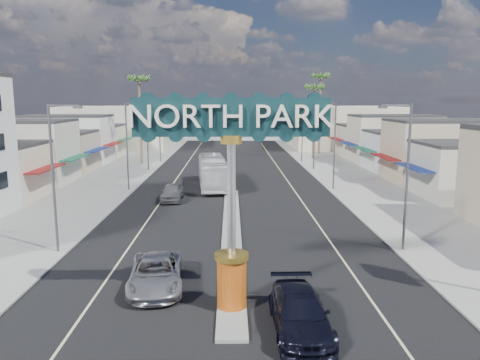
{
  "coord_description": "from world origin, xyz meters",
  "views": [
    {
      "loc": [
        -0.0,
        -17.57,
        9.21
      ],
      "look_at": [
        0.5,
        9.3,
        4.61
      ],
      "focal_mm": 35.0,
      "sensor_mm": 36.0,
      "label": 1
    }
  ],
  "objects_px": {
    "streetlight_l_near": "(55,171)",
    "palm_left_far": "(139,84)",
    "streetlight_l_far": "(161,129)",
    "streetlight_r_near": "(405,170)",
    "streetlight_l_mid": "(128,142)",
    "palm_right_mid": "(315,91)",
    "car_parked_left": "(172,192)",
    "streetlight_r_mid": "(333,141)",
    "traffic_signal_left": "(161,138)",
    "gateway_sign": "(231,178)",
    "city_bus": "(213,172)",
    "suv_right": "(300,313)",
    "streetlight_r_far": "(301,128)",
    "traffic_signal_right": "(301,138)",
    "palm_right_far": "(321,81)",
    "suv_left": "(156,273)"
  },
  "relations": [
    {
      "from": "streetlight_l_mid",
      "to": "streetlight_l_far",
      "type": "distance_m",
      "value": 22.0
    },
    {
      "from": "traffic_signal_left",
      "to": "streetlight_l_near",
      "type": "xyz_separation_m",
      "value": [
        -1.25,
        -33.99,
        0.79
      ]
    },
    {
      "from": "streetlight_r_mid",
      "to": "streetlight_r_far",
      "type": "distance_m",
      "value": 22.0
    },
    {
      "from": "streetlight_l_mid",
      "to": "car_parked_left",
      "type": "height_order",
      "value": "streetlight_l_mid"
    },
    {
      "from": "palm_left_far",
      "to": "car_parked_left",
      "type": "relative_size",
      "value": 2.82
    },
    {
      "from": "suv_left",
      "to": "suv_right",
      "type": "height_order",
      "value": "suv_right"
    },
    {
      "from": "traffic_signal_left",
      "to": "suv_right",
      "type": "distance_m",
      "value": 45.74
    },
    {
      "from": "palm_left_far",
      "to": "palm_right_mid",
      "type": "distance_m",
      "value": 26.7
    },
    {
      "from": "gateway_sign",
      "to": "car_parked_left",
      "type": "height_order",
      "value": "gateway_sign"
    },
    {
      "from": "streetlight_l_mid",
      "to": "streetlight_r_near",
      "type": "height_order",
      "value": "same"
    },
    {
      "from": "palm_right_far",
      "to": "streetlight_l_near",
      "type": "bearing_deg",
      "value": -116.06
    },
    {
      "from": "gateway_sign",
      "to": "streetlight_r_near",
      "type": "relative_size",
      "value": 1.02
    },
    {
      "from": "palm_right_far",
      "to": "suv_left",
      "type": "xyz_separation_m",
      "value": [
        -18.75,
        -57.54,
        -11.62
      ]
    },
    {
      "from": "streetlight_l_near",
      "to": "streetlight_r_near",
      "type": "bearing_deg",
      "value": 0.0
    },
    {
      "from": "streetlight_r_near",
      "to": "streetlight_r_mid",
      "type": "distance_m",
      "value": 20.0
    },
    {
      "from": "traffic_signal_right",
      "to": "streetlight_l_near",
      "type": "relative_size",
      "value": 0.67
    },
    {
      "from": "streetlight_r_far",
      "to": "palm_right_mid",
      "type": "relative_size",
      "value": 0.74
    },
    {
      "from": "streetlight_l_mid",
      "to": "palm_right_mid",
      "type": "height_order",
      "value": "palm_right_mid"
    },
    {
      "from": "car_parked_left",
      "to": "streetlight_r_mid",
      "type": "bearing_deg",
      "value": 17.61
    },
    {
      "from": "traffic_signal_right",
      "to": "palm_right_mid",
      "type": "xyz_separation_m",
      "value": [
        3.82,
        12.01,
        6.33
      ]
    },
    {
      "from": "streetlight_r_mid",
      "to": "streetlight_r_far",
      "type": "relative_size",
      "value": 1.0
    },
    {
      "from": "streetlight_r_near",
      "to": "gateway_sign",
      "type": "bearing_deg",
      "value": -142.45
    },
    {
      "from": "streetlight_l_mid",
      "to": "car_parked_left",
      "type": "bearing_deg",
      "value": -45.33
    },
    {
      "from": "traffic_signal_right",
      "to": "streetlight_l_far",
      "type": "xyz_separation_m",
      "value": [
        -19.62,
        8.01,
        0.79
      ]
    },
    {
      "from": "streetlight_l_near",
      "to": "city_bus",
      "type": "bearing_deg",
      "value": 69.01
    },
    {
      "from": "traffic_signal_left",
      "to": "streetlight_r_far",
      "type": "bearing_deg",
      "value": 22.2
    },
    {
      "from": "palm_left_far",
      "to": "car_parked_left",
      "type": "bearing_deg",
      "value": -73.3
    },
    {
      "from": "streetlight_r_mid",
      "to": "palm_left_far",
      "type": "xyz_separation_m",
      "value": [
        -23.43,
        20.0,
        6.43
      ]
    },
    {
      "from": "streetlight_l_far",
      "to": "streetlight_r_near",
      "type": "height_order",
      "value": "same"
    },
    {
      "from": "streetlight_l_far",
      "to": "suv_left",
      "type": "distance_m",
      "value": 48.19
    },
    {
      "from": "streetlight_l_near",
      "to": "streetlight_r_near",
      "type": "xyz_separation_m",
      "value": [
        20.87,
        0.0,
        0.0
      ]
    },
    {
      "from": "streetlight_l_mid",
      "to": "streetlight_r_near",
      "type": "bearing_deg",
      "value": -43.79
    },
    {
      "from": "streetlight_r_mid",
      "to": "streetlight_r_far",
      "type": "height_order",
      "value": "same"
    },
    {
      "from": "streetlight_l_near",
      "to": "palm_left_far",
      "type": "xyz_separation_m",
      "value": [
        -2.57,
        40.0,
        6.43
      ]
    },
    {
      "from": "gateway_sign",
      "to": "palm_right_mid",
      "type": "relative_size",
      "value": 0.76
    },
    {
      "from": "gateway_sign",
      "to": "traffic_signal_left",
      "type": "distance_m",
      "value": 43.04
    },
    {
      "from": "streetlight_l_far",
      "to": "palm_right_far",
      "type": "xyz_separation_m",
      "value": [
        25.43,
        10.0,
        7.32
      ]
    },
    {
      "from": "streetlight_l_mid",
      "to": "streetlight_r_far",
      "type": "height_order",
      "value": "same"
    },
    {
      "from": "streetlight_r_near",
      "to": "suv_left",
      "type": "bearing_deg",
      "value": -158.68
    },
    {
      "from": "streetlight_l_far",
      "to": "streetlight_r_near",
      "type": "xyz_separation_m",
      "value": [
        20.87,
        -42.0,
        0.0
      ]
    },
    {
      "from": "suv_left",
      "to": "city_bus",
      "type": "xyz_separation_m",
      "value": [
        1.75,
        27.52,
        0.86
      ]
    },
    {
      "from": "city_bus",
      "to": "suv_right",
      "type": "bearing_deg",
      "value": -86.54
    },
    {
      "from": "streetlight_l_mid",
      "to": "streetlight_l_far",
      "type": "height_order",
      "value": "same"
    },
    {
      "from": "streetlight_l_far",
      "to": "city_bus",
      "type": "distance_m",
      "value": 21.99
    },
    {
      "from": "gateway_sign",
      "to": "streetlight_l_mid",
      "type": "relative_size",
      "value": 1.02
    },
    {
      "from": "gateway_sign",
      "to": "streetlight_r_far",
      "type": "bearing_deg",
      "value": 78.22
    },
    {
      "from": "streetlight_l_near",
      "to": "streetlight_r_far",
      "type": "bearing_deg",
      "value": 63.58
    },
    {
      "from": "gateway_sign",
      "to": "car_parked_left",
      "type": "xyz_separation_m",
      "value": [
        -5.5,
        23.03,
        -5.14
      ]
    },
    {
      "from": "gateway_sign",
      "to": "suv_left",
      "type": "xyz_separation_m",
      "value": [
        -3.75,
        2.49,
        -5.16
      ]
    },
    {
      "from": "streetlight_l_far",
      "to": "streetlight_r_mid",
      "type": "height_order",
      "value": "same"
    }
  ]
}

